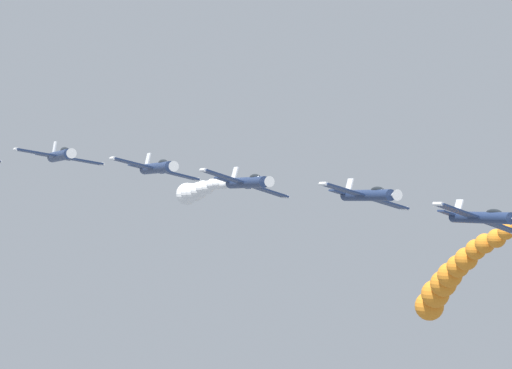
# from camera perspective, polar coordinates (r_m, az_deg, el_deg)

# --- Properties ---
(smoke_trail_lead) EXTENTS (5.11, 29.04, 13.14)m
(smoke_trail_lead) POSITION_cam_1_polar(r_m,az_deg,el_deg) (116.73, 11.38, -5.38)
(smoke_trail_lead) COLOR orange
(airplane_left_inner) EXTENTS (9.23, 10.35, 3.40)m
(airplane_left_inner) POSITION_cam_1_polar(r_m,az_deg,el_deg) (93.26, 13.06, -1.88)
(airplane_left_inner) COLOR navy
(airplane_right_inner) EXTENTS (9.33, 10.35, 3.23)m
(airplane_right_inner) POSITION_cam_1_polar(r_m,az_deg,el_deg) (94.42, 6.55, -0.61)
(airplane_right_inner) COLOR navy
(airplane_left_outer) EXTENTS (9.27, 10.35, 3.34)m
(airplane_left_outer) POSITION_cam_1_polar(r_m,az_deg,el_deg) (96.67, -0.50, 0.13)
(airplane_left_outer) COLOR navy
(smoke_trail_left_outer) EXTENTS (2.64, 15.64, 2.94)m
(smoke_trail_left_outer) POSITION_cam_1_polar(r_m,az_deg,el_deg) (112.86, -3.57, -0.41)
(smoke_trail_left_outer) COLOR white
(airplane_right_outer) EXTENTS (9.40, 10.35, 3.08)m
(airplane_right_outer) POSITION_cam_1_polar(r_m,az_deg,el_deg) (100.11, -5.78, 0.98)
(airplane_right_outer) COLOR navy
(airplane_trailing) EXTENTS (9.50, 10.35, 2.77)m
(airplane_trailing) POSITION_cam_1_polar(r_m,az_deg,el_deg) (105.01, -11.34, 1.68)
(airplane_trailing) COLOR navy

